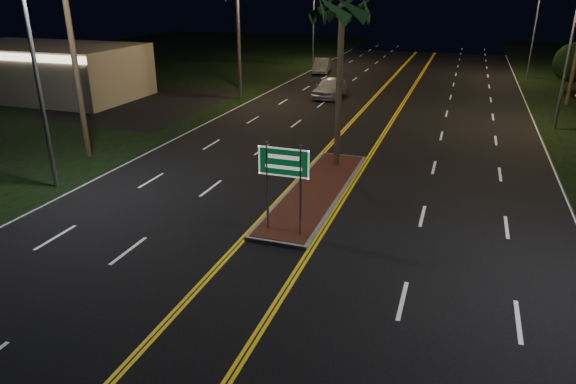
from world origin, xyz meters
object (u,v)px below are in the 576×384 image
at_px(streetlight_left_near, 41,55).
at_px(shrub_far, 574,63).
at_px(streetlight_right_mid, 566,33).
at_px(palm_median, 342,9).
at_px(streetlight_left_mid, 243,23).
at_px(streetlight_right_far, 533,16).
at_px(car_far, 322,64).
at_px(car_near, 330,86).
at_px(median_island, 317,191).
at_px(commercial_building, 44,71).
at_px(highway_sign, 284,171).
at_px(streetlight_left_far, 317,11).

relative_size(streetlight_left_near, shrub_far, 2.27).
bearing_deg(streetlight_right_mid, shrub_far, 77.18).
bearing_deg(palm_median, streetlight_left_mid, 128.17).
bearing_deg(streetlight_right_far, car_far, -170.46).
distance_m(streetlight_left_near, shrub_far, 40.39).
bearing_deg(car_near, median_island, -74.12).
bearing_deg(car_near, streetlight_right_mid, -14.84).
relative_size(palm_median, car_far, 1.69).
relative_size(streetlight_left_mid, car_near, 1.65).
relative_size(streetlight_right_far, car_near, 1.65).
distance_m(car_near, car_far, 12.57).
relative_size(commercial_building, streetlight_left_near, 1.67).
relative_size(streetlight_left_near, palm_median, 1.08).
xyz_separation_m(streetlight_left_near, shrub_far, (24.41, 32.00, -3.32)).
height_order(commercial_building, car_near, commercial_building).
xyz_separation_m(commercial_building, car_far, (17.47, 18.79, -1.19)).
relative_size(streetlight_left_near, car_far, 1.84).
bearing_deg(streetlight_right_far, highway_sign, -105.15).
distance_m(palm_median, shrub_far, 29.41).
distance_m(streetlight_left_mid, streetlight_right_mid, 21.32).
distance_m(streetlight_left_mid, streetlight_right_far, 27.83).
xyz_separation_m(median_island, streetlight_left_near, (-10.61, -3.00, 5.57)).
distance_m(commercial_building, streetlight_right_mid, 36.85).
xyz_separation_m(highway_sign, streetlight_right_far, (10.61, 39.20, 3.25)).
bearing_deg(highway_sign, car_near, 100.85).
relative_size(commercial_building, streetlight_left_far, 1.67).
distance_m(median_island, car_far, 32.92).
bearing_deg(median_island, car_near, 103.07).
bearing_deg(car_near, streetlight_right_far, 47.69).
xyz_separation_m(highway_sign, streetlight_right_mid, (10.61, 19.20, 3.25)).
relative_size(highway_sign, streetlight_right_far, 0.36).
height_order(commercial_building, streetlight_left_near, streetlight_left_near).
relative_size(streetlight_left_mid, streetlight_right_mid, 1.00).
height_order(median_island, streetlight_right_mid, streetlight_right_mid).
distance_m(median_island, commercial_building, 29.13).
height_order(commercial_building, car_far, commercial_building).
xyz_separation_m(highway_sign, streetlight_left_mid, (-10.61, 21.20, 3.25)).
bearing_deg(streetlight_right_mid, car_far, 138.76).
xyz_separation_m(streetlight_left_far, car_near, (6.01, -17.16, -4.75)).
xyz_separation_m(car_near, car_far, (-3.92, 11.94, -0.09)).
distance_m(streetlight_left_near, streetlight_right_far, 43.53).
relative_size(median_island, shrub_far, 2.59).
xyz_separation_m(median_island, car_far, (-8.53, 31.78, 0.73)).
height_order(streetlight_left_near, palm_median, streetlight_left_near).
xyz_separation_m(streetlight_left_near, streetlight_right_mid, (21.23, 18.00, 0.00)).
relative_size(streetlight_left_far, shrub_far, 2.27).
height_order(highway_sign, commercial_building, commercial_building).
bearing_deg(palm_median, median_island, -90.00).
distance_m(median_island, car_near, 20.38).
height_order(highway_sign, car_near, highway_sign).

